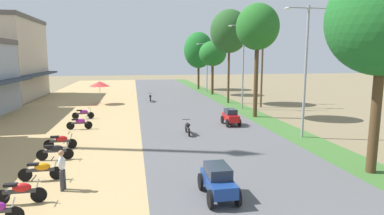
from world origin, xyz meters
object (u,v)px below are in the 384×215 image
(parked_motorbike_second, at_px, (20,190))
(median_tree_fourth, at_px, (213,54))
(parked_motorbike_sixth, at_px, (80,122))
(motorbike_ahead_third, at_px, (150,97))
(parked_motorbike_seventh, at_px, (83,113))
(median_tree_second, at_px, (258,28))
(streetlamp_far, at_px, (207,64))
(vendor_umbrella, at_px, (100,84))
(parked_motorbike_third, at_px, (41,169))
(median_tree_fifth, at_px, (199,50))
(streetlamp_mid, at_px, (243,61))
(utility_pole_far, at_px, (257,58))
(median_tree_nearest, at_px, (384,20))
(parked_motorbike_fourth, at_px, (55,150))
(utility_pole_near, at_px, (262,59))
(streetlamp_near, at_px, (306,64))
(median_tree_third, at_px, (229,31))
(pedestrian_on_shoulder, at_px, (62,168))
(motorbike_ahead_second, at_px, (187,127))
(car_hatchback_red, at_px, (231,116))
(car_sedan_blue, at_px, (218,180))

(parked_motorbike_second, relative_size, median_tree_fourth, 0.25)
(parked_motorbike_second, bearing_deg, parked_motorbike_sixth, 89.26)
(parked_motorbike_second, bearing_deg, motorbike_ahead_third, 77.09)
(motorbike_ahead_third, bearing_deg, parked_motorbike_seventh, -122.37)
(median_tree_second, relative_size, streetlamp_far, 1.33)
(vendor_umbrella, height_order, median_tree_second, median_tree_second)
(parked_motorbike_third, bearing_deg, median_tree_fourth, 63.60)
(median_tree_fifth, height_order, motorbike_ahead_third, median_tree_fifth)
(streetlamp_mid, relative_size, utility_pole_far, 0.85)
(median_tree_nearest, relative_size, motorbike_ahead_third, 5.06)
(parked_motorbike_fourth, bearing_deg, utility_pole_near, 41.12)
(streetlamp_near, bearing_deg, utility_pole_far, 79.21)
(median_tree_third, relative_size, median_tree_fifth, 1.13)
(parked_motorbike_third, height_order, pedestrian_on_shoulder, pedestrian_on_shoulder)
(median_tree_second, bearing_deg, streetlamp_near, -87.16)
(pedestrian_on_shoulder, relative_size, motorbike_ahead_third, 0.90)
(parked_motorbike_fourth, relative_size, streetlamp_near, 0.22)
(parked_motorbike_third, height_order, median_tree_fourth, median_tree_fourth)
(median_tree_third, relative_size, motorbike_ahead_second, 5.72)
(parked_motorbike_fourth, bearing_deg, median_tree_nearest, -17.04)
(motorbike_ahead_second, bearing_deg, streetlamp_near, -15.62)
(parked_motorbike_second, bearing_deg, parked_motorbike_third, 86.88)
(parked_motorbike_fourth, distance_m, vendor_umbrella, 19.87)
(vendor_umbrella, bearing_deg, pedestrian_on_shoulder, -88.00)
(median_tree_nearest, distance_m, median_tree_third, 22.68)
(pedestrian_on_shoulder, xyz_separation_m, streetlamp_near, (13.52, 6.17, 3.84))
(parked_motorbike_second, distance_m, motorbike_ahead_second, 11.85)
(parked_motorbike_fourth, bearing_deg, median_tree_third, 51.51)
(median_tree_second, distance_m, car_hatchback_red, 8.14)
(vendor_umbrella, relative_size, utility_pole_far, 0.26)
(parked_motorbike_third, relative_size, utility_pole_far, 0.18)
(parked_motorbike_second, xyz_separation_m, pedestrian_on_shoulder, (1.22, 0.97, 0.41))
(streetlamp_mid, xyz_separation_m, car_hatchback_red, (-3.49, -7.45, -4.08))
(vendor_umbrella, height_order, utility_pole_near, utility_pole_near)
(streetlamp_far, distance_m, motorbike_ahead_third, 13.15)
(median_tree_third, bearing_deg, car_sedan_blue, -107.47)
(parked_motorbike_sixth, height_order, vendor_umbrella, vendor_umbrella)
(vendor_umbrella, height_order, pedestrian_on_shoulder, vendor_umbrella)
(parked_motorbike_sixth, xyz_separation_m, streetlamp_near, (14.59, -4.99, 4.25))
(median_tree_nearest, distance_m, streetlamp_far, 34.36)
(median_tree_third, bearing_deg, parked_motorbike_second, -122.05)
(streetlamp_far, bearing_deg, motorbike_ahead_third, -134.31)
(vendor_umbrella, bearing_deg, parked_motorbike_sixth, -91.05)
(parked_motorbike_third, xyz_separation_m, median_tree_fifth, (14.29, 37.29, 5.72))
(car_sedan_blue, bearing_deg, streetlamp_far, 77.74)
(streetlamp_mid, height_order, motorbike_ahead_third, streetlamp_mid)
(motorbike_ahead_third, bearing_deg, streetlamp_far, 45.69)
(parked_motorbike_fourth, relative_size, median_tree_fourth, 0.25)
(median_tree_second, bearing_deg, motorbike_ahead_second, -141.93)
(parked_motorbike_fourth, xyz_separation_m, parked_motorbike_sixth, (0.09, 7.11, 0.00))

